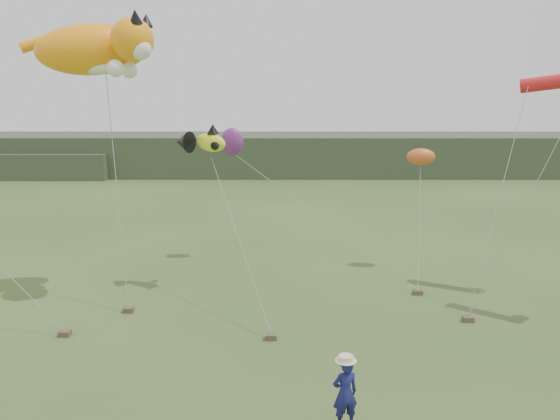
{
  "coord_description": "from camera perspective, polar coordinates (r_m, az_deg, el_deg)",
  "views": [
    {
      "loc": [
        -0.7,
        -13.24,
        7.42
      ],
      "look_at": [
        -0.74,
        3.0,
        4.19
      ],
      "focal_mm": 35.0,
      "sensor_mm": 36.0,
      "label": 1
    }
  ],
  "objects": [
    {
      "name": "cat_kite",
      "position": [
        22.07,
        -18.17,
        15.78
      ],
      "size": [
        5.51,
        3.53,
        2.4
      ],
      "color": "orange",
      "rests_on": "ground"
    },
    {
      "name": "headland",
      "position": [
        58.24,
        -2.23,
        5.83
      ],
      "size": [
        90.0,
        13.0,
        4.0
      ],
      "color": "#2D3D28",
      "rests_on": "ground"
    },
    {
      "name": "festival_attendant",
      "position": [
        13.3,
        6.81,
        -18.48
      ],
      "size": [
        0.7,
        0.56,
        1.68
      ],
      "primitive_type": "imported",
      "rotation": [
        0.0,
        0.0,
        3.43
      ],
      "color": "navy",
      "rests_on": "ground"
    },
    {
      "name": "fish_kite",
      "position": [
        21.84,
        -8.3,
        7.09
      ],
      "size": [
        2.4,
        1.57,
        1.15
      ],
      "color": "#EAF526",
      "rests_on": "ground"
    },
    {
      "name": "ground",
      "position": [
        15.19,
        2.92,
        -17.98
      ],
      "size": [
        120.0,
        120.0,
        0.0
      ],
      "primitive_type": "plane",
      "color": "#385123",
      "rests_on": "ground"
    },
    {
      "name": "sandbag_anchors",
      "position": [
        19.26,
        -0.49,
        -11.11
      ],
      "size": [
        13.76,
        4.42,
        0.18
      ],
      "color": "brown",
      "rests_on": "ground"
    },
    {
      "name": "misc_kites",
      "position": [
        25.21,
        2.9,
        6.51
      ],
      "size": [
        9.69,
        2.2,
        1.58
      ],
      "color": "#CE5623",
      "rests_on": "ground"
    }
  ]
}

